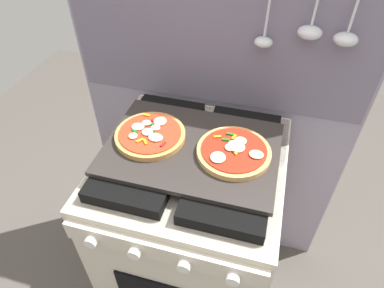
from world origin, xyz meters
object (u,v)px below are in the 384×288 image
(baking_tray, at_px, (192,148))
(stove, at_px, (192,230))
(pizza_right, at_px, (234,150))
(pizza_left, at_px, (150,134))

(baking_tray, bearing_deg, stove, -90.00)
(pizza_right, bearing_deg, stove, -177.55)
(stove, bearing_deg, pizza_left, 176.85)
(pizza_left, relative_size, pizza_right, 1.00)
(stove, distance_m, baking_tray, 0.46)
(pizza_left, bearing_deg, stove, -3.15)
(baking_tray, height_order, pizza_right, pizza_right)
(baking_tray, xyz_separation_m, pizza_left, (-0.14, 0.01, 0.02))
(baking_tray, bearing_deg, pizza_right, 1.74)
(stove, relative_size, baking_tray, 1.67)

